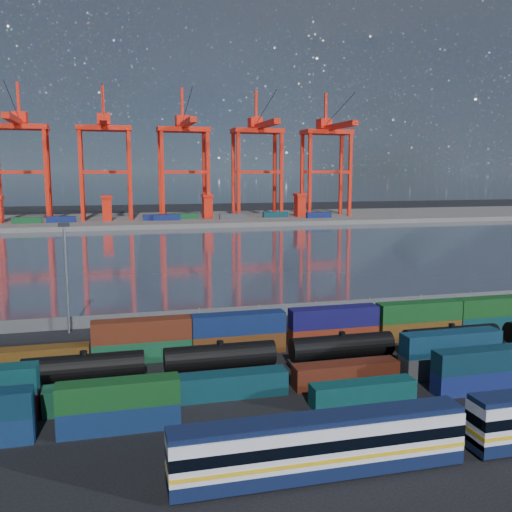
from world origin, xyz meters
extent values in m
plane|color=black|center=(0.00, 0.00, 0.00)|extent=(700.00, 700.00, 0.00)
plane|color=#313947|center=(0.00, 105.00, 0.01)|extent=(700.00, 700.00, 0.00)
cube|color=#514F4C|center=(0.00, 210.00, 1.00)|extent=(700.00, 70.00, 2.00)
cone|color=#1E2630|center=(-200.00, 1600.00, 260.00)|extent=(1100.00, 1100.00, 520.00)
cone|color=#1E2630|center=(200.00, 1600.00, 230.00)|extent=(1040.00, 1040.00, 460.00)
cone|color=#1E2630|center=(600.00, 1600.00, 190.00)|extent=(960.00, 960.00, 380.00)
cone|color=#1E2630|center=(950.00, 1600.00, 150.00)|extent=(840.00, 840.00, 300.00)
cube|color=silver|center=(-7.86, -21.48, 2.79)|extent=(24.08, 2.89, 3.66)
cube|color=#0E1836|center=(-7.86, -21.48, 0.87)|extent=(24.08, 2.95, 1.16)
cube|color=#0E1836|center=(-7.86, -21.48, 4.86)|extent=(24.08, 2.60, 0.48)
cube|color=gold|center=(-7.86, -21.48, 2.02)|extent=(24.10, 2.98, 0.35)
cube|color=black|center=(-7.86, -21.48, 3.18)|extent=(24.10, 2.98, 0.96)
cube|color=black|center=(-16.29, -21.48, 0.34)|extent=(2.89, 1.93, 0.67)
cube|color=black|center=(0.57, -21.48, 0.34)|extent=(2.89, 1.93, 0.67)
cube|color=black|center=(9.71, -21.48, 0.34)|extent=(2.89, 1.93, 0.67)
cube|color=#0F244E|center=(-23.14, -9.09, 1.22)|extent=(11.27, 2.29, 2.44)
cube|color=#12451A|center=(-23.14, -9.09, 3.66)|extent=(11.27, 2.29, 2.44)
cube|color=#0C3E3E|center=(1.57, -9.09, 1.22)|extent=(11.27, 2.29, 2.44)
cube|color=navy|center=(15.68, -9.09, 1.22)|extent=(11.27, 2.29, 2.44)
cube|color=#0B2A39|center=(15.68, -9.09, 3.66)|extent=(11.27, 2.29, 2.44)
cube|color=#144D30|center=(-24.38, -3.73, 1.33)|extent=(12.28, 2.50, 2.66)
cube|color=#0C343E|center=(-11.38, -3.73, 1.33)|extent=(12.28, 2.50, 2.66)
cube|color=#511D10|center=(1.92, -3.73, 1.33)|extent=(12.28, 2.50, 2.66)
cube|color=#424447|center=(15.27, -3.73, 1.33)|extent=(12.28, 2.50, 2.66)
cube|color=#0D2F47|center=(15.27, -3.73, 3.99)|extent=(12.28, 2.50, 2.66)
cube|color=#5A3812|center=(-32.76, 10.49, 1.37)|extent=(12.61, 2.56, 2.73)
cube|color=#144D2E|center=(-19.93, 10.49, 1.37)|extent=(12.61, 2.56, 2.73)
cube|color=#592311|center=(-19.93, 10.49, 4.10)|extent=(12.61, 2.56, 2.73)
cube|color=#562D11|center=(-7.42, 10.49, 1.37)|extent=(12.61, 2.56, 2.73)
cube|color=#102151|center=(-7.42, 10.49, 4.10)|extent=(12.61, 2.56, 2.73)
cube|color=maroon|center=(6.17, 10.49, 1.37)|extent=(12.61, 2.56, 2.73)
cube|color=#130F4D|center=(6.17, 10.49, 4.10)|extent=(12.61, 2.56, 2.73)
cube|color=#5E3A12|center=(19.32, 10.49, 1.37)|extent=(12.61, 2.56, 2.73)
cube|color=#144B1C|center=(19.32, 10.49, 4.10)|extent=(12.61, 2.56, 2.73)
cube|color=#0C3C42|center=(32.06, 10.49, 1.37)|extent=(12.61, 2.56, 2.73)
cube|color=#134918|center=(32.06, 10.49, 4.10)|extent=(12.61, 2.56, 2.73)
cylinder|color=black|center=(-26.78, 2.92, 2.34)|extent=(13.21, 2.95, 2.95)
cylinder|color=black|center=(-26.78, 2.92, 3.96)|extent=(0.81, 0.81, 0.51)
cube|color=black|center=(-26.78, 2.92, 0.71)|extent=(13.72, 2.03, 0.41)
cube|color=black|center=(-31.35, 2.92, 0.30)|extent=(2.54, 1.83, 0.61)
cube|color=black|center=(-22.21, 2.92, 0.30)|extent=(2.54, 1.83, 0.61)
cylinder|color=black|center=(-11.28, 2.92, 2.34)|extent=(13.21, 2.95, 2.95)
cylinder|color=black|center=(-11.28, 2.92, 3.96)|extent=(0.81, 0.81, 0.51)
cube|color=black|center=(-11.28, 2.92, 0.71)|extent=(13.72, 2.03, 0.41)
cube|color=black|center=(-15.85, 2.92, 0.30)|extent=(2.54, 1.83, 0.61)
cube|color=black|center=(-6.71, 2.92, 0.30)|extent=(2.54, 1.83, 0.61)
cylinder|color=black|center=(4.22, 2.92, 2.34)|extent=(13.21, 2.95, 2.95)
cylinder|color=black|center=(4.22, 2.92, 3.96)|extent=(0.81, 0.81, 0.51)
cube|color=black|center=(4.22, 2.92, 0.71)|extent=(13.72, 2.03, 0.41)
cube|color=black|center=(-0.35, 2.92, 0.30)|extent=(2.54, 1.83, 0.61)
cube|color=black|center=(8.79, 2.92, 0.30)|extent=(2.54, 1.83, 0.61)
cylinder|color=black|center=(19.72, 2.92, 2.34)|extent=(13.21, 2.95, 2.95)
cylinder|color=black|center=(19.72, 2.92, 3.96)|extent=(0.81, 0.81, 0.51)
cube|color=black|center=(19.72, 2.92, 0.71)|extent=(13.72, 2.03, 0.41)
cube|color=black|center=(15.15, 2.92, 0.30)|extent=(2.54, 1.83, 0.61)
cube|color=black|center=(24.29, 2.92, 0.30)|extent=(2.54, 1.83, 0.61)
cube|color=#595B5E|center=(0.00, 28.00, 1.00)|extent=(160.00, 0.06, 2.00)
cylinder|color=slate|center=(-30.00, 28.00, 1.10)|extent=(0.12, 0.12, 2.20)
cylinder|color=slate|center=(-20.00, 28.00, 1.10)|extent=(0.12, 0.12, 2.20)
cylinder|color=slate|center=(-10.00, 28.00, 1.10)|extent=(0.12, 0.12, 2.20)
cylinder|color=slate|center=(0.00, 28.00, 1.10)|extent=(0.12, 0.12, 2.20)
cylinder|color=slate|center=(10.00, 28.00, 1.10)|extent=(0.12, 0.12, 2.20)
cylinder|color=slate|center=(20.00, 28.00, 1.10)|extent=(0.12, 0.12, 2.20)
cylinder|color=slate|center=(30.00, 28.00, 1.10)|extent=(0.12, 0.12, 2.20)
cylinder|color=slate|center=(40.00, 28.00, 1.10)|extent=(0.12, 0.12, 2.20)
cylinder|color=slate|center=(-30.00, 26.00, 8.00)|extent=(0.36, 0.36, 16.00)
cube|color=black|center=(-30.00, 26.00, 16.30)|extent=(1.60, 0.40, 0.60)
cube|color=red|center=(-49.62, 199.34, 21.23)|extent=(1.51, 1.51, 42.46)
cube|color=red|center=(-49.62, 210.66, 21.23)|extent=(1.51, 1.51, 42.46)
cube|color=red|center=(-60.00, 199.34, 23.35)|extent=(20.76, 1.32, 1.32)
cube|color=red|center=(-60.00, 210.66, 23.35)|extent=(20.76, 1.32, 1.32)
cube|color=red|center=(-60.00, 205.00, 42.46)|extent=(23.59, 13.21, 2.08)
cube|color=red|center=(-60.00, 193.68, 44.35)|extent=(2.83, 45.29, 2.36)
cube|color=red|center=(-60.00, 208.77, 46.71)|extent=(5.66, 7.55, 4.72)
cube|color=red|center=(-60.00, 206.89, 53.79)|extent=(1.13, 1.13, 15.10)
cylinder|color=black|center=(-60.00, 191.41, 50.95)|extent=(0.23, 38.84, 12.81)
cube|color=red|center=(-35.38, 199.34, 21.23)|extent=(1.51, 1.51, 42.46)
cube|color=red|center=(-35.38, 210.66, 21.23)|extent=(1.51, 1.51, 42.46)
cube|color=red|center=(-14.62, 199.34, 21.23)|extent=(1.51, 1.51, 42.46)
cube|color=red|center=(-14.62, 210.66, 21.23)|extent=(1.51, 1.51, 42.46)
cube|color=red|center=(-25.00, 199.34, 23.35)|extent=(20.76, 1.32, 1.32)
cube|color=red|center=(-25.00, 210.66, 23.35)|extent=(20.76, 1.32, 1.32)
cube|color=red|center=(-25.00, 205.00, 42.46)|extent=(23.59, 13.21, 2.08)
cube|color=red|center=(-25.00, 193.68, 44.35)|extent=(2.83, 45.29, 2.36)
cube|color=red|center=(-25.00, 208.77, 46.71)|extent=(5.66, 7.55, 4.72)
cube|color=red|center=(-25.00, 206.89, 53.79)|extent=(1.13, 1.13, 15.10)
cylinder|color=black|center=(-25.00, 191.41, 50.95)|extent=(0.23, 38.84, 12.81)
cube|color=red|center=(-0.38, 199.34, 21.23)|extent=(1.51, 1.51, 42.46)
cube|color=red|center=(-0.38, 210.66, 21.23)|extent=(1.51, 1.51, 42.46)
cube|color=red|center=(20.38, 199.34, 21.23)|extent=(1.51, 1.51, 42.46)
cube|color=red|center=(20.38, 210.66, 21.23)|extent=(1.51, 1.51, 42.46)
cube|color=red|center=(10.00, 199.34, 23.35)|extent=(20.76, 1.32, 1.32)
cube|color=red|center=(10.00, 210.66, 23.35)|extent=(20.76, 1.32, 1.32)
cube|color=red|center=(10.00, 205.00, 42.46)|extent=(23.59, 13.21, 2.08)
cube|color=red|center=(10.00, 193.68, 44.35)|extent=(2.83, 45.29, 2.36)
cube|color=red|center=(10.00, 208.77, 46.71)|extent=(5.66, 7.55, 4.72)
cube|color=red|center=(10.00, 206.89, 53.79)|extent=(1.13, 1.13, 15.10)
cylinder|color=black|center=(10.00, 191.41, 50.95)|extent=(0.23, 38.84, 12.81)
cube|color=red|center=(34.62, 199.34, 21.23)|extent=(1.51, 1.51, 42.46)
cube|color=red|center=(34.62, 210.66, 21.23)|extent=(1.51, 1.51, 42.46)
cube|color=red|center=(55.38, 199.34, 21.23)|extent=(1.51, 1.51, 42.46)
cube|color=red|center=(55.38, 210.66, 21.23)|extent=(1.51, 1.51, 42.46)
cube|color=red|center=(45.00, 199.34, 23.35)|extent=(20.76, 1.32, 1.32)
cube|color=red|center=(45.00, 210.66, 23.35)|extent=(20.76, 1.32, 1.32)
cube|color=red|center=(45.00, 205.00, 42.46)|extent=(23.59, 13.21, 2.08)
cube|color=red|center=(45.00, 193.68, 44.35)|extent=(2.83, 45.29, 2.36)
cube|color=red|center=(45.00, 208.77, 46.71)|extent=(5.66, 7.55, 4.72)
cube|color=red|center=(45.00, 206.89, 53.79)|extent=(1.13, 1.13, 15.10)
cylinder|color=black|center=(45.00, 191.41, 50.95)|extent=(0.23, 38.84, 12.81)
cube|color=red|center=(69.62, 199.34, 21.23)|extent=(1.51, 1.51, 42.46)
cube|color=red|center=(69.62, 210.66, 21.23)|extent=(1.51, 1.51, 42.46)
cube|color=red|center=(90.38, 199.34, 21.23)|extent=(1.51, 1.51, 42.46)
cube|color=red|center=(90.38, 210.66, 21.23)|extent=(1.51, 1.51, 42.46)
cube|color=red|center=(80.00, 199.34, 23.35)|extent=(20.76, 1.32, 1.32)
cube|color=red|center=(80.00, 210.66, 23.35)|extent=(20.76, 1.32, 1.32)
cube|color=red|center=(80.00, 205.00, 42.46)|extent=(23.59, 13.21, 2.08)
cube|color=red|center=(80.00, 193.68, 44.35)|extent=(2.83, 45.29, 2.36)
cube|color=red|center=(80.00, 208.77, 46.71)|extent=(5.66, 7.55, 4.72)
cube|color=red|center=(80.00, 206.89, 53.79)|extent=(1.13, 1.13, 15.10)
cylinder|color=black|center=(80.00, 191.41, 50.95)|extent=(0.23, 38.84, 12.81)
cube|color=navy|center=(0.66, 194.68, 3.30)|extent=(12.00, 2.44, 2.60)
cube|color=navy|center=(71.34, 190.93, 3.30)|extent=(12.00, 2.44, 2.60)
cube|color=navy|center=(-3.64, 196.08, 3.30)|extent=(12.00, 2.44, 2.60)
cube|color=#3F4244|center=(30.38, 192.70, 3.30)|extent=(12.00, 2.44, 2.60)
cube|color=#144C23|center=(-57.75, 194.20, 3.30)|extent=(12.00, 2.44, 2.60)
cube|color=navy|center=(-44.16, 195.53, 3.30)|extent=(12.00, 2.44, 2.60)
cube|color=#144C23|center=(9.34, 199.48, 3.30)|extent=(12.00, 2.44, 2.60)
cube|color=#0C3842|center=(52.41, 198.83, 3.30)|extent=(12.00, 2.44, 2.60)
cube|color=red|center=(-25.00, 200.00, 7.00)|extent=(4.00, 6.00, 10.00)
cube|color=red|center=(-25.00, 200.00, 12.50)|extent=(5.00, 7.00, 1.20)
cube|color=red|center=(20.00, 200.00, 7.00)|extent=(4.00, 6.00, 10.00)
cube|color=red|center=(20.00, 200.00, 12.50)|extent=(5.00, 7.00, 1.20)
cube|color=red|center=(65.00, 200.00, 7.00)|extent=(4.00, 6.00, 10.00)
cube|color=red|center=(65.00, 200.00, 12.50)|extent=(5.00, 7.00, 1.20)
camera|label=1|loc=(-23.18, -61.21, 24.22)|focal=40.00mm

